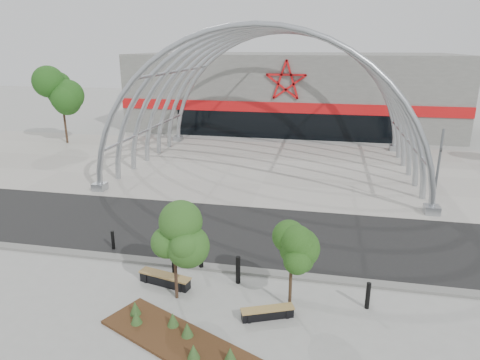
% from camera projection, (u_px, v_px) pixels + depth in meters
% --- Properties ---
extents(ground, '(140.00, 140.00, 0.00)m').
position_uv_depth(ground, '(221.00, 266.00, 18.10)').
color(ground, '#989893').
rests_on(ground, ground).
extents(road, '(140.00, 7.00, 0.02)m').
position_uv_depth(road, '(238.00, 232.00, 21.36)').
color(road, black).
rests_on(road, ground).
extents(forecourt, '(60.00, 17.00, 0.04)m').
position_uv_depth(forecourt, '(270.00, 167.00, 32.56)').
color(forecourt, '#AAA49B').
rests_on(forecourt, ground).
extents(kerb, '(60.00, 0.50, 0.12)m').
position_uv_depth(kerb, '(220.00, 268.00, 17.85)').
color(kerb, slate).
rests_on(kerb, ground).
extents(arena_building, '(34.00, 15.24, 8.00)m').
position_uv_depth(arena_building, '(292.00, 90.00, 48.11)').
color(arena_building, slate).
rests_on(arena_building, ground).
extents(vault_canopy, '(20.80, 15.80, 20.36)m').
position_uv_depth(vault_canopy, '(270.00, 167.00, 32.56)').
color(vault_canopy, '#A1A6AC').
rests_on(vault_canopy, ground).
extents(planting_bed, '(5.74, 3.87, 0.59)m').
position_uv_depth(planting_bed, '(177.00, 337.00, 13.51)').
color(planting_bed, '#392212').
rests_on(planting_bed, ground).
extents(signal_pole, '(0.21, 0.68, 4.76)m').
position_uv_depth(signal_pole, '(438.00, 170.00, 23.02)').
color(signal_pole, slate).
rests_on(signal_pole, ground).
extents(street_tree_0, '(1.64, 1.64, 3.74)m').
position_uv_depth(street_tree_0, '(174.00, 231.00, 15.06)').
color(street_tree_0, black).
rests_on(street_tree_0, ground).
extents(street_tree_1, '(1.44, 1.44, 3.40)m').
position_uv_depth(street_tree_1, '(292.00, 245.00, 14.55)').
color(street_tree_1, black).
rests_on(street_tree_1, ground).
extents(bench_0, '(2.20, 0.94, 0.45)m').
position_uv_depth(bench_0, '(165.00, 280.00, 16.67)').
color(bench_0, black).
rests_on(bench_0, ground).
extents(bench_1, '(1.85, 1.08, 0.39)m').
position_uv_depth(bench_1, '(267.00, 313.00, 14.65)').
color(bench_1, black).
rests_on(bench_1, ground).
extents(bollard_0, '(0.14, 0.14, 0.91)m').
position_uv_depth(bollard_0, '(113.00, 240.00, 19.49)').
color(bollard_0, black).
rests_on(bollard_0, ground).
extents(bollard_1, '(0.17, 0.17, 1.04)m').
position_uv_depth(bollard_1, '(174.00, 267.00, 17.03)').
color(bollard_1, black).
rests_on(bollard_1, ground).
extents(bollard_2, '(0.18, 0.18, 1.11)m').
position_uv_depth(bollard_2, '(201.00, 257.00, 17.70)').
color(bollard_2, black).
rests_on(bollard_2, ground).
extents(bollard_3, '(0.18, 0.18, 1.15)m').
position_uv_depth(bollard_3, '(238.00, 270.00, 16.69)').
color(bollard_3, black).
rests_on(bollard_3, ground).
extents(bollard_4, '(0.16, 0.16, 1.01)m').
position_uv_depth(bollard_4, '(368.00, 296.00, 15.10)').
color(bollard_4, black).
rests_on(bollard_4, ground).
extents(bg_tree_0, '(3.00, 3.00, 6.45)m').
position_uv_depth(bg_tree_0, '(61.00, 94.00, 39.17)').
color(bg_tree_0, '#301F16').
rests_on(bg_tree_0, ground).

